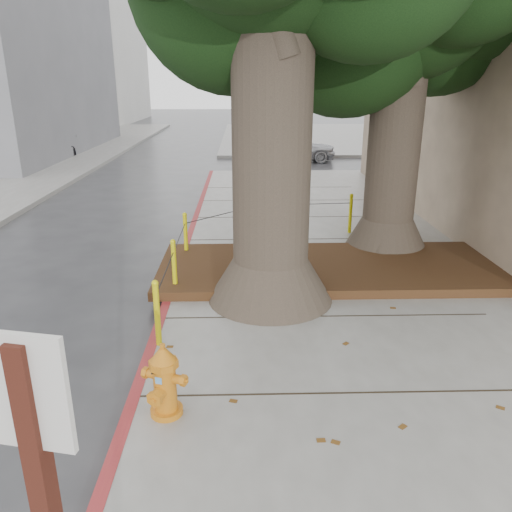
{
  "coord_description": "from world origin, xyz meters",
  "views": [
    {
      "loc": [
        -0.74,
        -4.87,
        3.52
      ],
      "look_at": [
        -0.55,
        2.11,
        1.1
      ],
      "focal_mm": 35.0,
      "sensor_mm": 36.0,
      "label": 1
    }
  ],
  "objects_px": {
    "fire_hydrant": "(164,381)",
    "car_dark": "(45,150)",
    "car_red": "(470,149)",
    "car_silver": "(292,146)"
  },
  "relations": [
    {
      "from": "car_red",
      "to": "car_dark",
      "type": "distance_m",
      "value": 19.63
    },
    {
      "from": "car_dark",
      "to": "car_red",
      "type": "bearing_deg",
      "value": 4.7
    },
    {
      "from": "fire_hydrant",
      "to": "car_dark",
      "type": "xyz_separation_m",
      "value": [
        -8.33,
        19.22,
        0.02
      ]
    },
    {
      "from": "car_silver",
      "to": "car_dark",
      "type": "height_order",
      "value": "car_silver"
    },
    {
      "from": "fire_hydrant",
      "to": "car_silver",
      "type": "bearing_deg",
      "value": 101.59
    },
    {
      "from": "fire_hydrant",
      "to": "car_dark",
      "type": "height_order",
      "value": "car_dark"
    },
    {
      "from": "car_red",
      "to": "car_dark",
      "type": "xyz_separation_m",
      "value": [
        -19.61,
        0.93,
        -0.08
      ]
    },
    {
      "from": "fire_hydrant",
      "to": "car_silver",
      "type": "xyz_separation_m",
      "value": [
        3.22,
        19.4,
        0.13
      ]
    },
    {
      "from": "car_silver",
      "to": "car_dark",
      "type": "xyz_separation_m",
      "value": [
        -11.55,
        -0.18,
        -0.11
      ]
    },
    {
      "from": "car_red",
      "to": "car_dark",
      "type": "bearing_deg",
      "value": 80.45
    }
  ]
}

